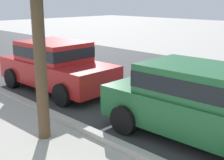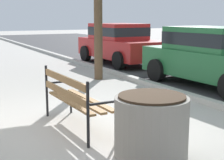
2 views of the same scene
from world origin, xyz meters
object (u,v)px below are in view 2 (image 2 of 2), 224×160
at_px(park_bench, 74,96).
at_px(parked_car_green, 213,55).
at_px(parked_car_red, 119,42).
at_px(concrete_planter, 151,126).

relative_size(park_bench, parked_car_green, 0.44).
distance_m(park_bench, parked_car_green, 4.75).
xyz_separation_m(parked_car_red, parked_car_green, (5.05, 0.00, 0.00)).
distance_m(concrete_planter, parked_car_green, 5.06).
relative_size(park_bench, parked_car_red, 0.44).
distance_m(park_bench, concrete_planter, 1.61).
bearing_deg(parked_car_green, parked_car_red, 180.00).
relative_size(concrete_planter, parked_car_red, 0.23).
bearing_deg(parked_car_green, concrete_planter, -52.96).
distance_m(concrete_planter, parked_car_red, 9.04).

